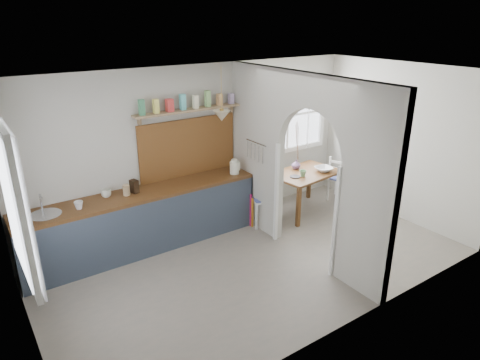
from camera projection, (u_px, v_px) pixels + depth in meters
floor at (258, 263)px, 6.05m from camera, size 5.80×3.20×0.01m
ceiling at (261, 75)px, 5.12m from camera, size 5.80×3.20×0.01m
walls at (260, 177)px, 5.58m from camera, size 5.81×3.21×2.60m
partition at (297, 155)px, 5.94m from camera, size 0.12×3.20×2.60m
kitchen_window at (12, 203)px, 3.94m from camera, size 0.10×1.16×1.50m
nook_window at (288, 116)px, 7.63m from camera, size 1.76×0.10×1.30m
counter at (143, 219)px, 6.31m from camera, size 3.50×0.60×0.90m
sink at (45, 215)px, 5.45m from camera, size 0.40×0.40×0.02m
backsplash at (188, 147)px, 6.67m from camera, size 1.65×0.03×0.90m
shelf at (189, 106)px, 6.37m from camera, size 1.75×0.20×0.21m
pendant_lamp at (222, 116)px, 6.34m from camera, size 0.26×0.26×0.16m
utensil_rail at (256, 143)px, 6.54m from camera, size 0.02×0.50×0.02m
dining_table at (304, 192)px, 7.53m from camera, size 1.27×0.92×0.74m
chair_left at (265, 197)px, 7.04m from camera, size 0.57×0.57×0.97m
chair_right at (342, 178)px, 7.98m from camera, size 0.51×0.51×0.87m
kettle at (234, 167)px, 6.81m from camera, size 0.25×0.22×0.24m
mug_a at (79, 205)px, 5.58m from camera, size 0.12×0.12×0.11m
mug_b at (106, 193)px, 5.95m from camera, size 0.17×0.17×0.11m
knife_block at (134, 186)px, 6.09m from camera, size 0.11×0.14×0.19m
jar at (126, 190)px, 6.01m from camera, size 0.12×0.12×0.15m
towel_magenta at (251, 211)px, 7.02m from camera, size 0.02×0.03×0.58m
towel_orange at (252, 213)px, 6.99m from camera, size 0.02×0.03×0.52m
bowl at (324, 169)px, 7.43m from camera, size 0.34×0.34×0.07m
table_cup at (303, 173)px, 7.19m from camera, size 0.13×0.13×0.11m
plate at (295, 177)px, 7.17m from camera, size 0.21×0.21×0.01m
vase at (296, 164)px, 7.53m from camera, size 0.20×0.20×0.17m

